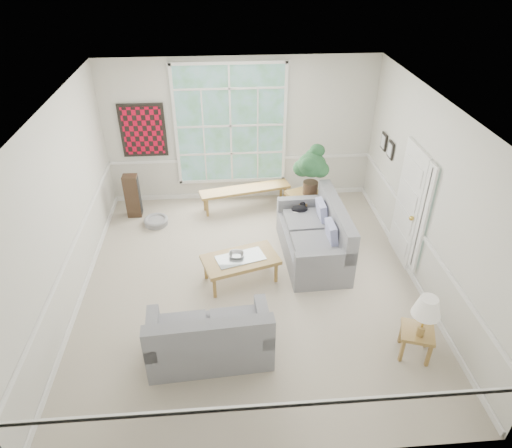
{
  "coord_description": "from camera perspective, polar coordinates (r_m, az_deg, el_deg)",
  "views": [
    {
      "loc": [
        -0.37,
        -5.84,
        4.97
      ],
      "look_at": [
        0.1,
        0.2,
        1.05
      ],
      "focal_mm": 32.0,
      "sensor_mm": 36.0,
      "label": 1
    }
  ],
  "objects": [
    {
      "name": "table_lamp",
      "position": [
        6.4,
        20.33,
        -10.86
      ],
      "size": [
        0.42,
        0.42,
        0.64
      ],
      "primitive_type": null,
      "rotation": [
        0.0,
        0.0,
        -0.15
      ],
      "color": "white",
      "rests_on": "side_table"
    },
    {
      "name": "coffee_table",
      "position": [
        7.62,
        -1.93,
        -5.64
      ],
      "size": [
        1.36,
        0.99,
        0.45
      ],
      "primitive_type": "cube",
      "rotation": [
        0.0,
        0.0,
        0.29
      ],
      "color": "olive",
      "rests_on": "floor"
    },
    {
      "name": "side_table",
      "position": [
        6.81,
        19.26,
        -13.77
      ],
      "size": [
        0.55,
        0.55,
        0.44
      ],
      "primitive_type": "cube",
      "rotation": [
        0.0,
        0.0,
        -0.32
      ],
      "color": "olive",
      "rests_on": "floor"
    },
    {
      "name": "end_table",
      "position": [
        9.12,
        6.17,
        1.97
      ],
      "size": [
        0.82,
        0.82,
        0.63
      ],
      "primitive_type": "cube",
      "rotation": [
        0.0,
        0.0,
        0.37
      ],
      "color": "olive",
      "rests_on": "floor"
    },
    {
      "name": "loveseat_right",
      "position": [
        8.04,
        7.15,
        -1.02
      ],
      "size": [
        1.06,
        1.95,
        1.04
      ],
      "primitive_type": "cube",
      "rotation": [
        0.0,
        0.0,
        0.04
      ],
      "color": "slate",
      "rests_on": "floor"
    },
    {
      "name": "ceiling",
      "position": [
        6.18,
        -0.8,
        14.28
      ],
      "size": [
        5.5,
        6.0,
        0.02
      ],
      "primitive_type": "cube",
      "color": "white",
      "rests_on": "ground"
    },
    {
      "name": "window_bench",
      "position": [
        9.62,
        -1.35,
        3.3
      ],
      "size": [
        1.93,
        0.77,
        0.44
      ],
      "primitive_type": "cube",
      "rotation": [
        0.0,
        0.0,
        0.22
      ],
      "color": "olive",
      "rests_on": "floor"
    },
    {
      "name": "floor_speaker",
      "position": [
        9.54,
        -15.18,
        3.41
      ],
      "size": [
        0.28,
        0.22,
        0.91
      ],
      "primitive_type": "cube",
      "rotation": [
        0.0,
        0.0,
        0.0
      ],
      "color": "#362519",
      "rests_on": "floor"
    },
    {
      "name": "cat",
      "position": [
        8.53,
        5.47,
        1.92
      ],
      "size": [
        0.38,
        0.34,
        0.15
      ],
      "primitive_type": "ellipsoid",
      "rotation": [
        0.0,
        0.0,
        0.46
      ],
      "color": "black",
      "rests_on": "loveseat_right"
    },
    {
      "name": "wall_front",
      "position": [
        4.51,
        1.99,
        -17.57
      ],
      "size": [
        5.5,
        0.02,
        3.0
      ],
      "primitive_type": "cube",
      "color": "silver",
      "rests_on": "ground"
    },
    {
      "name": "floor",
      "position": [
        7.69,
        -0.63,
        -7.46
      ],
      "size": [
        5.5,
        6.0,
        0.01
      ],
      "primitive_type": "cube",
      "color": "#A89D8B",
      "rests_on": "ground"
    },
    {
      "name": "wall_left",
      "position": [
        7.2,
        -23.1,
        1.18
      ],
      "size": [
        0.02,
        6.0,
        3.0
      ],
      "primitive_type": "cube",
      "color": "silver",
      "rests_on": "ground"
    },
    {
      "name": "wall_art",
      "position": [
        9.55,
        -13.95,
        11.26
      ],
      "size": [
        0.9,
        0.06,
        1.1
      ],
      "primitive_type": "cube",
      "color": "maroon",
      "rests_on": "wall_back"
    },
    {
      "name": "wall_frame_far",
      "position": [
        9.23,
        15.64,
        9.9
      ],
      "size": [
        0.04,
        0.26,
        0.32
      ],
      "primitive_type": "cube",
      "color": "black",
      "rests_on": "wall_right"
    },
    {
      "name": "window_back",
      "position": [
        9.41,
        -3.2,
        12.18
      ],
      "size": [
        2.3,
        0.08,
        2.4
      ],
      "primitive_type": "cube",
      "color": "white",
      "rests_on": "wall_back"
    },
    {
      "name": "door_sidelight",
      "position": [
        7.61,
        20.14,
        0.52
      ],
      "size": [
        0.08,
        0.26,
        1.9
      ],
      "primitive_type": "cube",
      "color": "white",
      "rests_on": "wall_right"
    },
    {
      "name": "houseplant",
      "position": [
        8.77,
        6.95,
        6.68
      ],
      "size": [
        0.81,
        0.81,
        1.0
      ],
      "primitive_type": null,
      "rotation": [
        0.0,
        0.0,
        0.59
      ],
      "color": "#1F4B28",
      "rests_on": "end_table"
    },
    {
      "name": "wall_right",
      "position": [
        7.48,
        20.84,
        2.92
      ],
      "size": [
        0.02,
        6.0,
        3.0
      ],
      "primitive_type": "cube",
      "color": "silver",
      "rests_on": "ground"
    },
    {
      "name": "wall_back",
      "position": [
        9.51,
        -1.95,
        11.47
      ],
      "size": [
        5.5,
        0.02,
        3.0
      ],
      "primitive_type": "cube",
      "color": "silver",
      "rests_on": "ground"
    },
    {
      "name": "pet_bed",
      "position": [
        9.33,
        -12.38,
        0.35
      ],
      "size": [
        0.53,
        0.53,
        0.14
      ],
      "primitive_type": "cylinder",
      "rotation": [
        0.0,
        0.0,
        0.11
      ],
      "color": "gray",
      "rests_on": "floor"
    },
    {
      "name": "entry_door",
      "position": [
        8.15,
        18.4,
        2.3
      ],
      "size": [
        0.08,
        0.9,
        2.1
      ],
      "primitive_type": "cube",
      "color": "white",
      "rests_on": "floor"
    },
    {
      "name": "loveseat_front",
      "position": [
        6.32,
        -5.89,
        -13.1
      ],
      "size": [
        1.71,
        0.96,
        0.9
      ],
      "primitive_type": "cube",
      "rotation": [
        0.0,
        0.0,
        0.06
      ],
      "color": "slate",
      "rests_on": "floor"
    },
    {
      "name": "pewter_bowl",
      "position": [
        7.5,
        -2.47,
        -3.85
      ],
      "size": [
        0.33,
        0.33,
        0.07
      ],
      "primitive_type": "imported",
      "rotation": [
        0.0,
        0.0,
        -0.12
      ],
      "color": "gray",
      "rests_on": "coffee_table"
    },
    {
      "name": "wall_frame_near",
      "position": [
        8.88,
        16.43,
        8.87
      ],
      "size": [
        0.04,
        0.26,
        0.32
      ],
      "primitive_type": "cube",
      "color": "black",
      "rests_on": "wall_right"
    }
  ]
}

